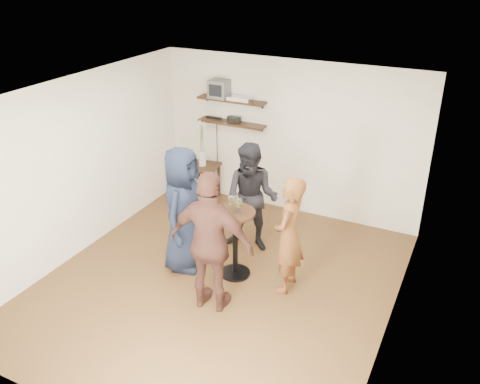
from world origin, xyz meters
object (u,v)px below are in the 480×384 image
at_px(radio, 234,120).
at_px(drinks_table, 235,235).
at_px(dvd_deck, 240,98).
at_px(crt_monitor, 220,89).
at_px(person_brown, 211,243).
at_px(side_table, 203,171).
at_px(person_navy, 183,210).
at_px(person_dark, 252,198).
at_px(person_plaid, 288,235).

distance_m(radio, drinks_table, 2.50).
bearing_deg(radio, dvd_deck, 0.00).
relative_size(crt_monitor, person_brown, 0.17).
bearing_deg(side_table, person_brown, -57.88).
height_order(crt_monitor, person_brown, crt_monitor).
bearing_deg(person_navy, person_brown, -137.16).
height_order(crt_monitor, side_table, crt_monitor).
xyz_separation_m(side_table, person_dark, (1.51, -1.16, 0.30)).
bearing_deg(radio, person_navy, -81.56).
xyz_separation_m(drinks_table, person_navy, (-0.74, -0.11, 0.26)).
bearing_deg(radio, person_plaid, -48.36).
height_order(person_dark, person_brown, person_brown).
bearing_deg(drinks_table, side_table, 130.21).
xyz_separation_m(dvd_deck, side_table, (-0.66, -0.17, -1.36)).
distance_m(drinks_table, person_dark, 0.78).
relative_size(crt_monitor, side_table, 0.50).
distance_m(crt_monitor, radio, 0.57).
distance_m(dvd_deck, radio, 0.40).
bearing_deg(person_dark, drinks_table, -90.00).
distance_m(person_navy, person_brown, 1.02).
xyz_separation_m(dvd_deck, person_brown, (1.01, -2.83, -0.97)).
bearing_deg(dvd_deck, side_table, -165.13).
xyz_separation_m(crt_monitor, person_dark, (1.23, -1.33, -1.18)).
bearing_deg(radio, person_dark, -54.13).
height_order(crt_monitor, person_plaid, crt_monitor).
bearing_deg(person_plaid, person_navy, -86.85).
height_order(crt_monitor, person_navy, crt_monitor).
distance_m(dvd_deck, drinks_table, 2.61).
height_order(dvd_deck, person_plaid, dvd_deck).
distance_m(radio, side_table, 1.13).
height_order(crt_monitor, person_dark, crt_monitor).
xyz_separation_m(person_dark, person_navy, (-0.64, -0.86, 0.07)).
relative_size(radio, person_navy, 0.12).
distance_m(crt_monitor, drinks_table, 2.83).
relative_size(person_dark, person_brown, 0.90).
xyz_separation_m(radio, side_table, (-0.54, -0.17, -0.98)).
distance_m(side_table, person_plaid, 3.03).
distance_m(crt_monitor, person_brown, 3.34).
height_order(radio, person_brown, person_brown).
bearing_deg(dvd_deck, crt_monitor, 180.00).
distance_m(crt_monitor, dvd_deck, 0.40).
height_order(person_plaid, person_dark, person_dark).
height_order(person_plaid, person_navy, person_navy).
bearing_deg(person_brown, crt_monitor, -68.14).
xyz_separation_m(dvd_deck, radio, (-0.12, 0.00, -0.38)).
relative_size(radio, person_plaid, 0.14).
height_order(radio, drinks_table, radio).
bearing_deg(side_table, person_plaid, -38.42).
height_order(crt_monitor, dvd_deck, crt_monitor).
bearing_deg(crt_monitor, radio, 0.00).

